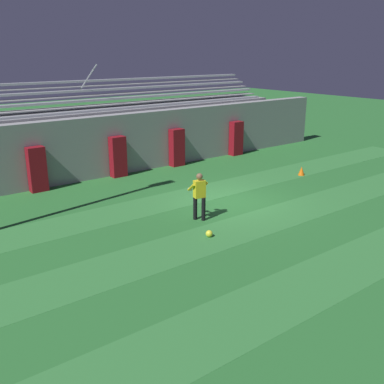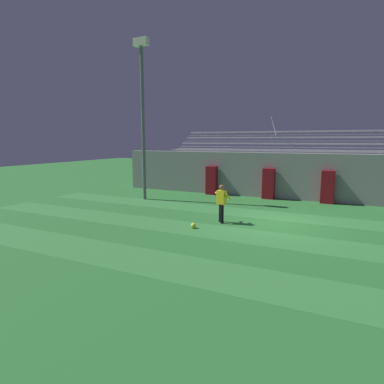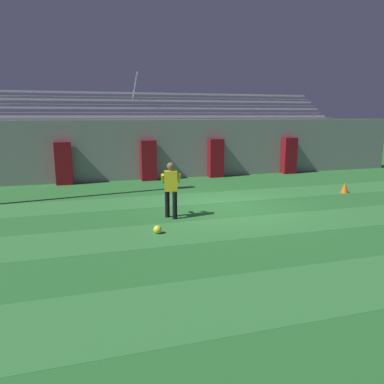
% 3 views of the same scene
% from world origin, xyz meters
% --- Properties ---
extents(ground_plane, '(80.00, 80.00, 0.00)m').
position_xyz_m(ground_plane, '(0.00, 0.00, 0.00)').
color(ground_plane, '#286B2D').
extents(turf_stripe_near, '(28.00, 1.89, 0.01)m').
position_xyz_m(turf_stripe_near, '(0.00, -6.00, 0.00)').
color(turf_stripe_near, '#337A38').
rests_on(turf_stripe_near, ground).
extents(turf_stripe_mid, '(28.00, 1.89, 0.01)m').
position_xyz_m(turf_stripe_mid, '(0.00, -2.21, 0.00)').
color(turf_stripe_mid, '#337A38').
rests_on(turf_stripe_mid, ground).
extents(turf_stripe_far, '(28.00, 1.89, 0.01)m').
position_xyz_m(turf_stripe_far, '(0.00, 1.57, 0.00)').
color(turf_stripe_far, '#337A38').
rests_on(turf_stripe_far, ground).
extents(back_wall, '(24.00, 0.60, 2.80)m').
position_xyz_m(back_wall, '(0.00, 6.50, 1.40)').
color(back_wall, gray).
rests_on(back_wall, ground).
extents(padding_pillar_gate_left, '(0.71, 0.44, 1.87)m').
position_xyz_m(padding_pillar_gate_left, '(-1.67, 5.95, 0.94)').
color(padding_pillar_gate_left, maroon).
rests_on(padding_pillar_gate_left, ground).
extents(padding_pillar_gate_right, '(0.71, 0.44, 1.87)m').
position_xyz_m(padding_pillar_gate_right, '(1.67, 5.95, 0.94)').
color(padding_pillar_gate_right, maroon).
rests_on(padding_pillar_gate_right, ground).
extents(padding_pillar_far_left, '(0.71, 0.44, 1.87)m').
position_xyz_m(padding_pillar_far_left, '(-5.43, 5.95, 0.94)').
color(padding_pillar_far_left, maroon).
rests_on(padding_pillar_far_left, ground).
extents(padding_pillar_far_right, '(0.71, 0.44, 1.87)m').
position_xyz_m(padding_pillar_far_right, '(5.75, 5.95, 0.94)').
color(padding_pillar_far_right, maroon).
rests_on(padding_pillar_far_right, ground).
extents(bleacher_stand, '(18.00, 3.35, 5.03)m').
position_xyz_m(bleacher_stand, '(-0.00, 8.49, 1.50)').
color(bleacher_stand, gray).
rests_on(bleacher_stand, ground).
extents(goalkeeper, '(0.66, 0.65, 1.67)m').
position_xyz_m(goalkeeper, '(-2.21, -0.74, 0.95)').
color(goalkeeper, black).
rests_on(goalkeeper, ground).
extents(soccer_ball, '(0.22, 0.22, 0.22)m').
position_xyz_m(soccer_ball, '(-2.90, -2.12, 0.11)').
color(soccer_ball, yellow).
rests_on(soccer_ball, ground).
extents(traffic_cone, '(0.30, 0.30, 0.42)m').
position_xyz_m(traffic_cone, '(5.23, 0.87, 0.21)').
color(traffic_cone, orange).
rests_on(traffic_cone, ground).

